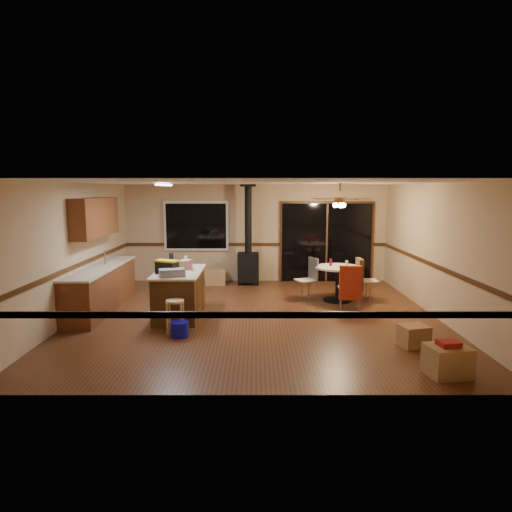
{
  "coord_description": "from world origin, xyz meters",
  "views": [
    {
      "loc": [
        -0.0,
        -8.73,
        2.48
      ],
      "look_at": [
        0.0,
        0.3,
        1.15
      ],
      "focal_mm": 32.0,
      "sensor_mm": 36.0,
      "label": 1
    }
  ],
  "objects_px": {
    "toolbox_black": "(167,268)",
    "box_corner_a": "(448,361)",
    "blue_bucket": "(179,329)",
    "dining_table": "(338,277)",
    "kitchen_island": "(180,293)",
    "toolbox_grey": "(172,273)",
    "bar_stool": "(175,316)",
    "chair_right": "(361,274)",
    "wood_stove": "(248,257)",
    "chair_near": "(350,283)",
    "box_corner_b": "(414,336)",
    "chair_left": "(310,274)",
    "box_under_window": "(215,276)"
  },
  "relations": [
    {
      "from": "bar_stool",
      "to": "box_corner_a",
      "type": "bearing_deg",
      "value": -25.18
    },
    {
      "from": "blue_bucket",
      "to": "toolbox_black",
      "type": "bearing_deg",
      "value": 110.66
    },
    {
      "from": "blue_bucket",
      "to": "box_corner_b",
      "type": "relative_size",
      "value": 0.74
    },
    {
      "from": "toolbox_grey",
      "to": "box_corner_a",
      "type": "bearing_deg",
      "value": -29.7
    },
    {
      "from": "box_corner_b",
      "to": "toolbox_grey",
      "type": "bearing_deg",
      "value": 163.64
    },
    {
      "from": "blue_bucket",
      "to": "dining_table",
      "type": "xyz_separation_m",
      "value": [
        3.12,
        2.49,
        0.41
      ]
    },
    {
      "from": "wood_stove",
      "to": "chair_left",
      "type": "relative_size",
      "value": 4.76
    },
    {
      "from": "box_under_window",
      "to": "box_corner_b",
      "type": "xyz_separation_m",
      "value": [
        3.58,
        -4.78,
        -0.04
      ]
    },
    {
      "from": "dining_table",
      "to": "toolbox_black",
      "type": "bearing_deg",
      "value": -156.9
    },
    {
      "from": "bar_stool",
      "to": "wood_stove",
      "type": "bearing_deg",
      "value": 73.57
    },
    {
      "from": "toolbox_grey",
      "to": "chair_near",
      "type": "relative_size",
      "value": 0.65
    },
    {
      "from": "chair_near",
      "to": "box_corner_b",
      "type": "height_order",
      "value": "chair_near"
    },
    {
      "from": "bar_stool",
      "to": "box_under_window",
      "type": "relative_size",
      "value": 1.09
    },
    {
      "from": "toolbox_black",
      "to": "box_under_window",
      "type": "bearing_deg",
      "value": 79.61
    },
    {
      "from": "wood_stove",
      "to": "chair_near",
      "type": "height_order",
      "value": "wood_stove"
    },
    {
      "from": "chair_left",
      "to": "box_under_window",
      "type": "xyz_separation_m",
      "value": [
        -2.29,
        1.66,
        -0.38
      ]
    },
    {
      "from": "toolbox_black",
      "to": "chair_near",
      "type": "relative_size",
      "value": 0.58
    },
    {
      "from": "chair_right",
      "to": "toolbox_grey",
      "type": "bearing_deg",
      "value": -154.55
    },
    {
      "from": "bar_stool",
      "to": "blue_bucket",
      "type": "relative_size",
      "value": 1.86
    },
    {
      "from": "kitchen_island",
      "to": "box_under_window",
      "type": "relative_size",
      "value": 3.19
    },
    {
      "from": "kitchen_island",
      "to": "wood_stove",
      "type": "bearing_deg",
      "value": 66.91
    },
    {
      "from": "box_under_window",
      "to": "box_corner_a",
      "type": "relative_size",
      "value": 0.98
    },
    {
      "from": "bar_stool",
      "to": "toolbox_grey",
      "type": "bearing_deg",
      "value": 104.79
    },
    {
      "from": "toolbox_grey",
      "to": "bar_stool",
      "type": "relative_size",
      "value": 0.79
    },
    {
      "from": "chair_left",
      "to": "chair_right",
      "type": "height_order",
      "value": "same"
    },
    {
      "from": "toolbox_grey",
      "to": "chair_right",
      "type": "relative_size",
      "value": 0.65
    },
    {
      "from": "wood_stove",
      "to": "dining_table",
      "type": "height_order",
      "value": "wood_stove"
    },
    {
      "from": "toolbox_grey",
      "to": "dining_table",
      "type": "relative_size",
      "value": 0.45
    },
    {
      "from": "kitchen_island",
      "to": "toolbox_grey",
      "type": "relative_size",
      "value": 3.72
    },
    {
      "from": "wood_stove",
      "to": "chair_near",
      "type": "relative_size",
      "value": 3.6
    },
    {
      "from": "chair_right",
      "to": "bar_stool",
      "type": "bearing_deg",
      "value": -148.34
    },
    {
      "from": "box_under_window",
      "to": "chair_left",
      "type": "bearing_deg",
      "value": -36.01
    },
    {
      "from": "toolbox_black",
      "to": "box_under_window",
      "type": "height_order",
      "value": "toolbox_black"
    },
    {
      "from": "chair_right",
      "to": "dining_table",
      "type": "bearing_deg",
      "value": -174.28
    },
    {
      "from": "wood_stove",
      "to": "toolbox_black",
      "type": "distance_m",
      "value": 3.65
    },
    {
      "from": "wood_stove",
      "to": "dining_table",
      "type": "distance_m",
      "value": 2.73
    },
    {
      "from": "dining_table",
      "to": "chair_left",
      "type": "xyz_separation_m",
      "value": [
        -0.6,
        0.14,
        0.05
      ]
    },
    {
      "from": "bar_stool",
      "to": "chair_right",
      "type": "xyz_separation_m",
      "value": [
        3.74,
        2.31,
        0.31
      ]
    },
    {
      "from": "box_under_window",
      "to": "blue_bucket",
      "type": "bearing_deg",
      "value": -93.02
    },
    {
      "from": "kitchen_island",
      "to": "wood_stove",
      "type": "relative_size",
      "value": 0.67
    },
    {
      "from": "kitchen_island",
      "to": "toolbox_grey",
      "type": "distance_m",
      "value": 0.77
    },
    {
      "from": "kitchen_island",
      "to": "toolbox_grey",
      "type": "xyz_separation_m",
      "value": [
        -0.03,
        -0.57,
        0.52
      ]
    },
    {
      "from": "chair_near",
      "to": "box_corner_a",
      "type": "height_order",
      "value": "chair_near"
    },
    {
      "from": "chair_right",
      "to": "box_corner_b",
      "type": "relative_size",
      "value": 1.67
    },
    {
      "from": "dining_table",
      "to": "chair_near",
      "type": "height_order",
      "value": "chair_near"
    },
    {
      "from": "wood_stove",
      "to": "blue_bucket",
      "type": "height_order",
      "value": "wood_stove"
    },
    {
      "from": "kitchen_island",
      "to": "toolbox_grey",
      "type": "height_order",
      "value": "toolbox_grey"
    },
    {
      "from": "box_corner_a",
      "to": "chair_left",
      "type": "bearing_deg",
      "value": 107.52
    },
    {
      "from": "toolbox_black",
      "to": "box_corner_a",
      "type": "relative_size",
      "value": 0.76
    },
    {
      "from": "bar_stool",
      "to": "blue_bucket",
      "type": "xyz_separation_m",
      "value": [
        0.11,
        -0.24,
        -0.16
      ]
    }
  ]
}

